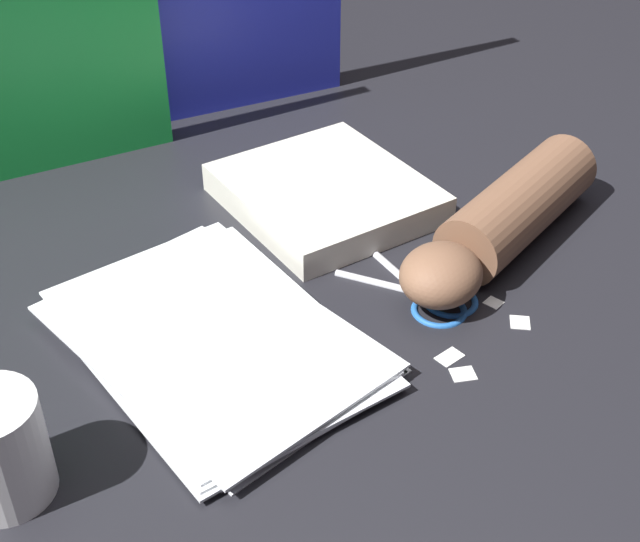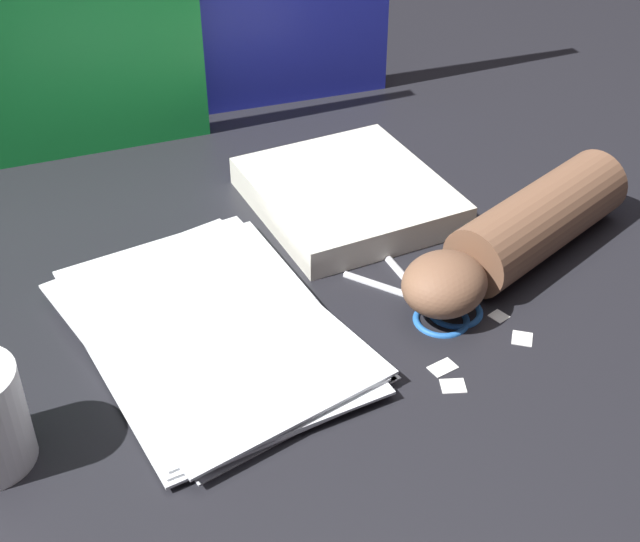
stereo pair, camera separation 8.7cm
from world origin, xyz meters
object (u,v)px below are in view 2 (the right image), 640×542
(scissors, at_px, (434,304))
(hand_forearm, at_px, (519,233))
(book_closed, at_px, (348,195))
(paper_stack, at_px, (211,328))

(scissors, bearing_deg, hand_forearm, 8.61)
(book_closed, bearing_deg, hand_forearm, -62.94)
(book_closed, distance_m, scissors, 0.21)
(paper_stack, distance_m, book_closed, 0.28)
(paper_stack, xyz_separation_m, scissors, (0.22, -0.08, -0.00))
(paper_stack, xyz_separation_m, book_closed, (0.24, 0.14, 0.01))
(scissors, relative_size, hand_forearm, 0.48)
(hand_forearm, bearing_deg, paper_stack, 170.53)
(book_closed, bearing_deg, scissors, -96.90)
(paper_stack, distance_m, scissors, 0.23)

